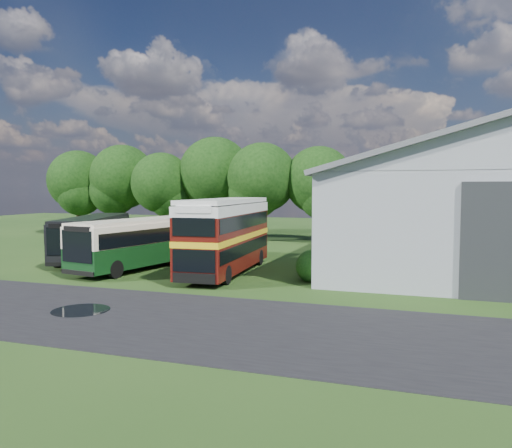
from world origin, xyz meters
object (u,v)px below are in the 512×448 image
at_px(storage_shed, 493,197).
at_px(bus_maroon_double, 226,236).
at_px(bus_green_single, 147,241).
at_px(bus_dark_single, 93,236).

relative_size(storage_shed, bus_maroon_double, 2.53).
distance_m(bus_green_single, bus_maroon_double, 5.31).
bearing_deg(bus_maroon_double, bus_green_single, 171.58).
bearing_deg(bus_dark_single, bus_maroon_double, -31.84).
height_order(storage_shed, bus_dark_single, storage_shed).
height_order(storage_shed, bus_green_single, storage_shed).
xyz_separation_m(storage_shed, bus_green_single, (-19.78, -8.70, -2.61)).
distance_m(bus_maroon_double, bus_dark_single, 10.78).
distance_m(bus_green_single, bus_dark_single, 5.58).
relative_size(storage_shed, bus_green_single, 2.28).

